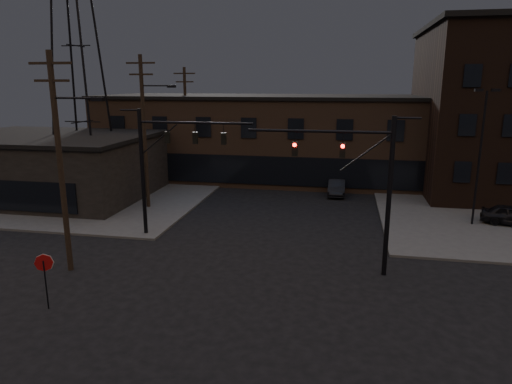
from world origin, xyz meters
TOP-DOWN VIEW (x-y plane):
  - ground at (0.00, 0.00)m, footprint 140.00×140.00m
  - sidewalk_nw at (-22.00, 22.00)m, footprint 30.00×30.00m
  - building_row at (0.00, 28.00)m, footprint 40.00×12.00m
  - building_left at (-20.00, 16.00)m, footprint 16.00×12.00m
  - traffic_signal_near at (5.36, 4.50)m, footprint 7.12×0.24m
  - traffic_signal_far at (-6.72, 8.00)m, footprint 7.12×0.24m
  - stop_sign at (-8.00, -1.99)m, footprint 0.72×0.33m
  - utility_pole_near at (-9.43, 2.00)m, footprint 3.70×0.28m
  - utility_pole_mid at (-10.44, 14.00)m, footprint 3.70×0.28m
  - utility_pole_far at (-11.50, 26.00)m, footprint 2.20×0.28m
  - transmission_tower at (-18.00, 18.00)m, footprint 7.00×7.00m
  - lot_light_a at (13.00, 14.00)m, footprint 1.50×0.28m
  - parked_car_lot_b at (15.03, 21.02)m, footprint 4.22×2.07m
  - car_crossing at (3.74, 21.30)m, footprint 1.44×4.09m

SIDE VIEW (x-z plane):
  - ground at x=0.00m, z-range 0.00..0.00m
  - sidewalk_nw at x=-22.00m, z-range 0.00..0.15m
  - car_crossing at x=3.74m, z-range 0.00..1.34m
  - parked_car_lot_b at x=15.03m, z-range 0.15..1.33m
  - stop_sign at x=-8.00m, z-range 0.60..3.08m
  - building_left at x=-20.00m, z-range 0.00..5.00m
  - building_row at x=0.00m, z-range 0.00..8.00m
  - traffic_signal_near at x=5.36m, z-range 0.93..8.93m
  - traffic_signal_far at x=-6.72m, z-range 1.01..9.01m
  - lot_light_a at x=13.00m, z-range 0.94..10.08m
  - utility_pole_far at x=-11.50m, z-range 0.28..11.28m
  - utility_pole_near at x=-9.43m, z-range 0.37..11.37m
  - utility_pole_mid at x=-10.44m, z-range 0.38..11.88m
  - transmission_tower at x=-18.00m, z-range 0.00..25.00m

